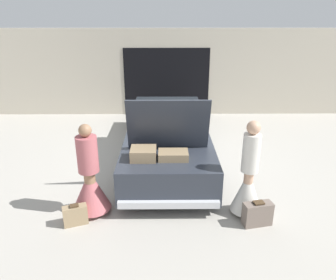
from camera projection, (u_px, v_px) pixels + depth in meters
ground_plane at (167, 157)px, 7.93m from camera, size 40.00×40.00×0.00m
garage_wall_back at (167, 73)px, 10.78m from camera, size 12.00×0.14×2.80m
car at (167, 134)px, 7.72m from camera, size 1.83×5.11×1.84m
person_left at (90, 182)px, 5.55m from camera, size 0.66×0.66×1.62m
person_right at (248, 182)px, 5.47m from camera, size 0.54×0.54×1.69m
suitcase_beside_left_person at (75, 215)px, 5.35m from camera, size 0.42×0.28×0.37m
suitcase_beside_right_person at (257, 214)px, 5.33m from camera, size 0.50×0.29×0.43m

